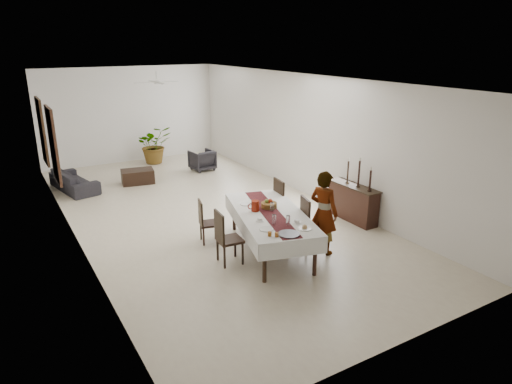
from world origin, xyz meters
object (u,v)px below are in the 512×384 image
Objects in this scene: dining_table_top at (270,214)px; sideboard_body at (353,203)px; red_pitcher at (255,206)px; woman at (324,213)px; sofa at (74,180)px.

dining_table_top is 1.87× the size of sideboard_body.
woman is at bearing -38.10° from red_pitcher.
red_pitcher is at bearing 34.04° from woman.
red_pitcher is at bearing -168.89° from sofa.
sideboard_body reaches higher than sofa.
sofa is at bearing 129.04° from dining_table_top.
sofa is at bearing 112.49° from red_pitcher.
dining_table_top is 1.04m from woman.
woman is (1.05, -0.83, -0.08)m from red_pitcher.
dining_table_top reaches higher than sofa.
dining_table_top is 0.34m from red_pitcher.
woman is 1.23× the size of sideboard_body.
sideboard_body is 7.69m from sofa.
woman is 7.57m from sofa.
red_pitcher is at bearing -176.17° from sideboard_body.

